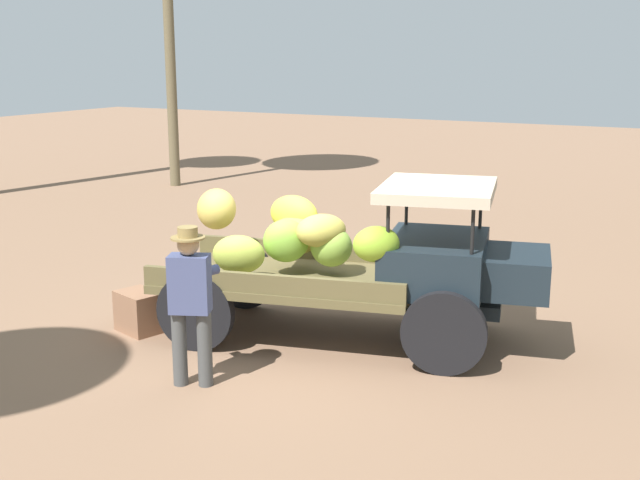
% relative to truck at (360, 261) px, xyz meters
% --- Properties ---
extents(ground_plane, '(60.00, 60.00, 0.00)m').
position_rel_truck_xyz_m(ground_plane, '(-0.69, -0.05, -0.96)').
color(ground_plane, '#826149').
extents(truck, '(4.65, 2.58, 1.89)m').
position_rel_truck_xyz_m(truck, '(0.00, 0.00, 0.00)').
color(truck, '#1A242C').
rests_on(truck, ground).
extents(farmer, '(0.56, 0.53, 1.66)m').
position_rel_truck_xyz_m(farmer, '(-0.93, -2.01, -0.02)').
color(farmer, '#454747').
rests_on(farmer, ground).
extents(wooden_crate, '(0.64, 0.55, 0.50)m').
position_rel_truck_xyz_m(wooden_crate, '(-2.48, -1.01, -0.71)').
color(wooden_crate, '#8D6146').
rests_on(wooden_crate, ground).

